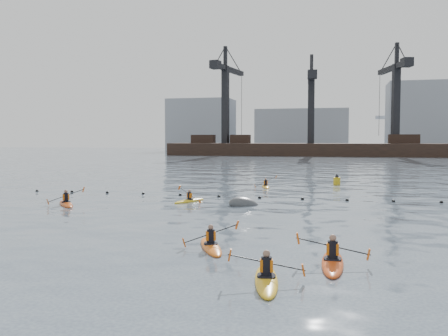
{
  "coord_description": "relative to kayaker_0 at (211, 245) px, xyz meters",
  "views": [
    {
      "loc": [
        6.22,
        -10.67,
        4.19
      ],
      "look_at": [
        0.99,
        11.42,
        2.8
      ],
      "focal_mm": 38.0,
      "sensor_mm": 36.0,
      "label": 1
    }
  ],
  "objects": [
    {
      "name": "barge_pier",
      "position": [
        -1.8,
        103.26,
        1.8
      ],
      "size": [
        72.0,
        19.3,
        29.5
      ],
      "color": "black",
      "rests_on": "ground"
    },
    {
      "name": "ground",
      "position": [
        -1.57,
        -6.74,
        -0.1
      ],
      "size": [
        400.0,
        400.0,
        0.0
      ],
      "primitive_type": "plane",
      "color": "#3C4658",
      "rests_on": "ground"
    },
    {
      "name": "kayaker_2",
      "position": [
        -12.07,
        9.44,
        0.01
      ],
      "size": [
        2.71,
        3.09,
        1.24
      ],
      "rotation": [
        0.0,
        0.0,
        0.69
      ],
      "color": "#C24812",
      "rests_on": "ground"
    },
    {
      "name": "kayaker_1",
      "position": [
        2.71,
        -3.82,
        0.0
      ],
      "size": [
        2.26,
        3.44,
        1.09
      ],
      "rotation": [
        0.0,
        0.0,
        0.17
      ],
      "color": "gold",
      "rests_on": "ground"
    },
    {
      "name": "kayaker_4",
      "position": [
        4.58,
        -1.39,
        0.01
      ],
      "size": [
        2.44,
        3.61,
        1.16
      ],
      "rotation": [
        0.0,
        0.0,
        3.15
      ],
      "color": "#D44714",
      "rests_on": "ground"
    },
    {
      "name": "mooring_buoy",
      "position": [
        -0.98,
        11.84,
        -0.1
      ],
      "size": [
        2.5,
        2.15,
        1.41
      ],
      "primitive_type": "ellipsoid",
      "rotation": [
        0.0,
        0.21,
        0.54
      ],
      "color": "#38393C",
      "rests_on": "ground"
    },
    {
      "name": "kayaker_0",
      "position": [
        0.0,
        0.0,
        0.0
      ],
      "size": [
        2.08,
        3.22,
        1.15
      ],
      "rotation": [
        0.0,
        0.0,
        0.42
      ],
      "color": "orange",
      "rests_on": "ground"
    },
    {
      "name": "kayaker_3",
      "position": [
        -4.87,
        12.72,
        -0.01
      ],
      "size": [
        1.87,
        2.84,
        1.14
      ],
      "rotation": [
        0.0,
        0.0,
        -0.43
      ],
      "color": "yellow",
      "rests_on": "ground"
    },
    {
      "name": "float_line",
      "position": [
        -2.07,
        15.8,
        -0.07
      ],
      "size": [
        33.24,
        0.73,
        0.24
      ],
      "color": "black",
      "rests_on": "ground"
    },
    {
      "name": "kayaker_5",
      "position": [
        -1.27,
        23.29,
        -0.01
      ],
      "size": [
        1.97,
        2.91,
        1.14
      ],
      "rotation": [
        0.0,
        0.0,
        0.24
      ],
      "color": "#F2A81C",
      "rests_on": "ground"
    },
    {
      "name": "nav_buoy",
      "position": [
        4.75,
        27.26,
        0.25
      ],
      "size": [
        0.63,
        0.63,
        1.14
      ],
      "color": "gold",
      "rests_on": "ground"
    },
    {
      "name": "skyline",
      "position": [
        0.66,
        143.54,
        9.15
      ],
      "size": [
        141.0,
        28.0,
        22.0
      ],
      "color": "gray",
      "rests_on": "ground"
    }
  ]
}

